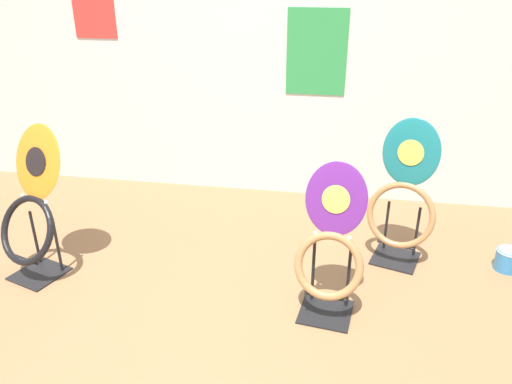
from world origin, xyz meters
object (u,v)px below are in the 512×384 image
Objects in this scene: toilet_seat_display_orange_sun at (32,210)px; toilet_seat_display_purple_note at (330,253)px; paint_can at (508,259)px; toilet_seat_display_teal_sax at (403,199)px.

toilet_seat_display_orange_sun reaches higher than toilet_seat_display_purple_note.
paint_can is at bearing 10.22° from toilet_seat_display_orange_sun.
toilet_seat_display_orange_sun is 1.76m from toilet_seat_display_purple_note.
toilet_seat_display_teal_sax is (2.18, 0.52, 0.00)m from toilet_seat_display_orange_sun.
toilet_seat_display_orange_sun is 2.93m from paint_can.
toilet_seat_display_purple_note is 0.91× the size of toilet_seat_display_teal_sax.
toilet_seat_display_purple_note is 1.29m from paint_can.
toilet_seat_display_purple_note is 0.75m from toilet_seat_display_teal_sax.
toilet_seat_display_purple_note is at bearing -3.18° from toilet_seat_display_orange_sun.
paint_can is (1.10, 0.61, -0.30)m from toilet_seat_display_purple_note.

